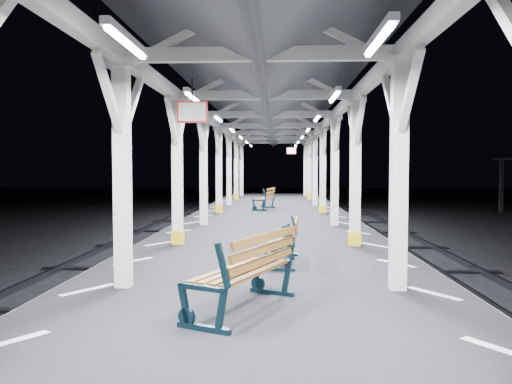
{
  "coord_description": "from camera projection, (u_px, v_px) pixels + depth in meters",
  "views": [
    {
      "loc": [
        0.27,
        -9.2,
        2.76
      ],
      "look_at": [
        -0.23,
        2.31,
        2.2
      ],
      "focal_mm": 35.0,
      "sensor_mm": 36.0,
      "label": 1
    }
  ],
  "objects": [
    {
      "name": "ground",
      "position": [
        263.0,
        315.0,
        9.32
      ],
      "size": [
        120.0,
        120.0,
        0.0
      ],
      "primitive_type": "plane",
      "color": "black",
      "rests_on": "ground"
    },
    {
      "name": "platform",
      "position": [
        263.0,
        289.0,
        9.3
      ],
      "size": [
        6.0,
        50.0,
        1.0
      ],
      "primitive_type": "cube",
      "color": "black",
      "rests_on": "ground"
    },
    {
      "name": "hazard_stripes_left",
      "position": [
        133.0,
        261.0,
        9.38
      ],
      "size": [
        1.0,
        48.0,
        0.01
      ],
      "primitive_type": "cube",
      "color": "silver",
      "rests_on": "platform"
    },
    {
      "name": "hazard_stripes_right",
      "position": [
        396.0,
        263.0,
        9.17
      ],
      "size": [
        1.0,
        48.0,
        0.01
      ],
      "primitive_type": "cube",
      "color": "silver",
      "rests_on": "platform"
    },
    {
      "name": "track_left",
      "position": [
        2.0,
        308.0,
        9.54
      ],
      "size": [
        2.2,
        60.0,
        0.16
      ],
      "color": "#2D2D33",
      "rests_on": "ground"
    },
    {
      "name": "canopy",
      "position": [
        263.0,
        69.0,
        9.08
      ],
      "size": [
        5.4,
        49.0,
        4.65
      ],
      "color": "silver",
      "rests_on": "platform"
    },
    {
      "name": "bench_near",
      "position": [
        250.0,
        269.0,
        6.07
      ],
      "size": [
        1.34,
        1.93,
        0.98
      ],
      "rotation": [
        0.0,
        0.0,
        -0.42
      ],
      "color": "black",
      "rests_on": "platform"
    },
    {
      "name": "bench_mid",
      "position": [
        287.0,
        239.0,
        9.17
      ],
      "size": [
        0.67,
        1.56,
        0.83
      ],
      "rotation": [
        0.0,
        0.0,
        -0.07
      ],
      "color": "black",
      "rests_on": "platform"
    },
    {
      "name": "bench_far",
      "position": [
        266.0,
        198.0,
        21.11
      ],
      "size": [
        0.96,
        1.79,
        0.92
      ],
      "rotation": [
        0.0,
        0.0,
        -0.2
      ],
      "color": "black",
      "rests_on": "platform"
    }
  ]
}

